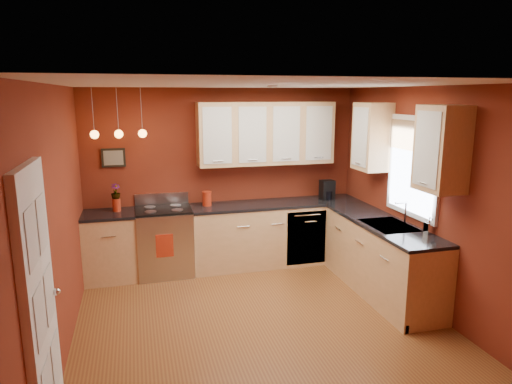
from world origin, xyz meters
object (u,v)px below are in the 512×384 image
object	(u,v)px
sink	(389,227)
soap_pump	(429,225)
red_canister	(207,198)
coffee_maker	(327,191)
gas_range	(165,241)

from	to	relation	value
sink	soap_pump	xyz separation A→B (m)	(0.25, -0.43, 0.12)
red_canister	coffee_maker	size ratio (longest dim) A/B	0.72
gas_range	red_canister	distance (m)	0.84
soap_pump	coffee_maker	bearing A→B (deg)	101.94
sink	coffee_maker	xyz separation A→B (m)	(-0.16, 1.51, 0.16)
gas_range	sink	xyz separation A→B (m)	(2.62, -1.50, 0.43)
red_canister	soap_pump	xyz separation A→B (m)	(2.25, -2.00, -0.01)
sink	soap_pump	bearing A→B (deg)	-60.17
coffee_maker	red_canister	bearing A→B (deg)	175.40
red_canister	gas_range	bearing A→B (deg)	-173.90
gas_range	red_canister	world-z (taller)	red_canister
coffee_maker	sink	bearing A→B (deg)	-86.60
gas_range	soap_pump	distance (m)	3.50
gas_range	coffee_maker	distance (m)	2.53
gas_range	soap_pump	bearing A→B (deg)	-33.96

